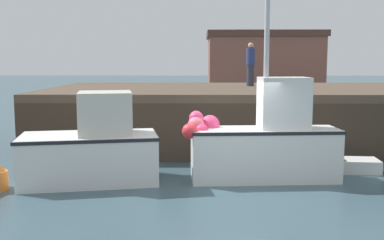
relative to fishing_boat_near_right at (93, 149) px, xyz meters
name	(u,v)px	position (x,y,z in m)	size (l,w,h in m)	color
ground	(228,188)	(3.35, -0.27, -0.90)	(120.00, 160.00, 0.10)	#38515B
pier	(255,98)	(4.65, 5.24, 0.83)	(14.96, 7.36, 2.02)	brown
fishing_boat_near_right	(93,149)	(0.00, 0.00, 0.00)	(3.60, 2.22, 2.25)	silver
fishing_boat_mid	(265,142)	(4.30, 0.28, 0.12)	(3.98, 1.40, 5.26)	silver
rowboat	(341,165)	(6.52, 1.19, -0.68)	(2.02, 0.93, 0.39)	silver
dockworker	(250,64)	(4.64, 6.86, 2.01)	(0.34, 0.34, 1.68)	#2D3342
warehouse	(263,64)	(8.14, 28.53, 1.86)	(9.62, 6.47, 5.40)	brown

